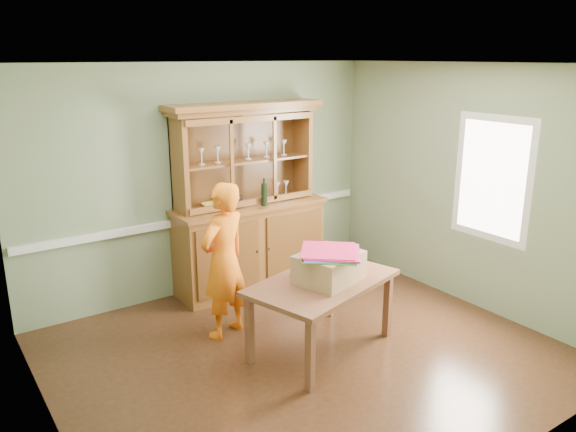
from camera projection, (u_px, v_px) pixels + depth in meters
floor at (306, 353)px, 5.41m from camera, size 4.50×4.50×0.00m
ceiling at (308, 64)px, 4.67m from camera, size 4.50×4.50×0.00m
wall_back at (206, 180)px, 6.62m from camera, size 4.50×0.00×4.50m
wall_left at (41, 272)px, 3.81m from camera, size 0.00×4.00×4.00m
wall_right at (469, 187)px, 6.27m from camera, size 0.00×4.00×4.00m
wall_front at (499, 294)px, 3.46m from camera, size 4.50×0.00×4.50m
chair_rail at (209, 217)px, 6.73m from camera, size 4.41×0.05×0.08m
framed_map at (32, 232)px, 4.01m from camera, size 0.03×0.60×0.46m
window_panel at (492, 179)px, 5.98m from camera, size 0.03×0.96×1.36m
china_hutch at (249, 225)px, 6.80m from camera, size 1.91×0.63×2.25m
dining_table at (322, 288)px, 5.34m from camera, size 1.61×1.21×0.72m
cardboard_box at (329, 267)px, 5.26m from camera, size 0.70×0.62×0.27m
kite_stack at (330, 253)px, 5.17m from camera, size 0.69×0.69×0.04m
person at (224, 261)px, 5.58m from camera, size 0.68×0.55×1.60m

